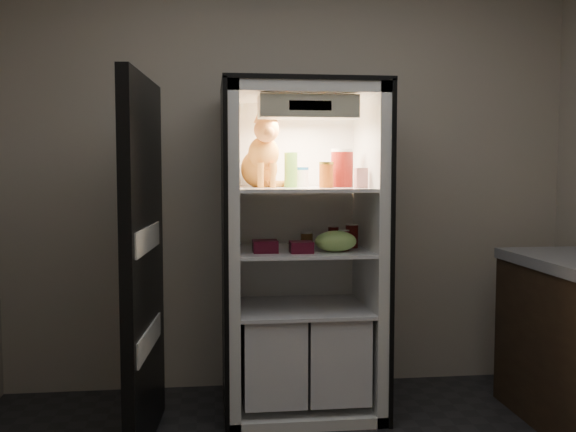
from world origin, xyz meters
name	(u,v)px	position (x,y,z in m)	size (l,w,h in m)	color
room_shell	(354,106)	(0.00, 0.00, 1.62)	(3.60, 3.60, 3.60)	white
refrigerator	(300,273)	(0.00, 1.38, 0.79)	(0.90, 0.72, 1.88)	white
fridge_door	(144,265)	(-0.85, 0.99, 0.91)	(0.13, 0.87, 1.85)	black
tabby_cat	(262,159)	(-0.22, 1.41, 1.45)	(0.37, 0.41, 0.43)	#C57119
parmesan_shaker	(291,170)	(-0.06, 1.34, 1.39)	(0.08, 0.08, 0.20)	green
mayo_tub	(302,177)	(0.01, 1.43, 1.35)	(0.08, 0.08, 0.11)	white
salsa_jar	(326,175)	(0.13, 1.27, 1.36)	(0.08, 0.08, 0.14)	#9C1F0E
pepper_jar	(342,168)	(0.24, 1.36, 1.40)	(0.13, 0.13, 0.22)	maroon
cream_carton	(361,178)	(0.31, 1.20, 1.34)	(0.06, 0.06, 0.11)	white
soda_can_a	(333,236)	(0.21, 1.45, 1.00)	(0.06, 0.06, 0.12)	black
soda_can_b	(352,236)	(0.29, 1.35, 1.01)	(0.07, 0.07, 0.14)	black
soda_can_c	(344,240)	(0.22, 1.22, 1.00)	(0.06, 0.06, 0.12)	black
condiment_jar	(307,240)	(0.03, 1.34, 0.99)	(0.07, 0.07, 0.10)	#523517
grape_bag	(336,241)	(0.17, 1.18, 1.00)	(0.23, 0.17, 0.12)	#74AC50
berry_box_left	(265,246)	(-0.22, 1.20, 0.97)	(0.13, 0.13, 0.07)	#550E1D
berry_box_right	(301,247)	(-0.03, 1.16, 0.97)	(0.12, 0.12, 0.06)	#550E1D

